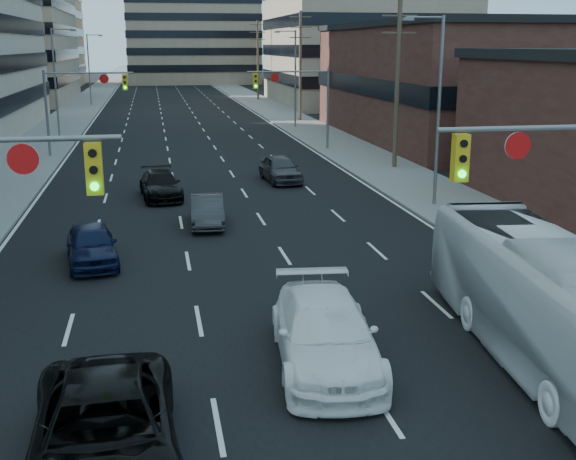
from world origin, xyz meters
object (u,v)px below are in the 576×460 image
at_px(transit_bus, 550,303).
at_px(white_van, 325,333).
at_px(black_pickup, 104,432).
at_px(sedan_blue, 91,245).

bearing_deg(transit_bus, white_van, 177.00).
height_order(black_pickup, sedan_blue, black_pickup).
relative_size(black_pickup, white_van, 1.00).
xyz_separation_m(white_van, transit_bus, (5.43, -0.82, 0.73)).
distance_m(black_pickup, white_van, 6.27).
bearing_deg(white_van, sedan_blue, 128.11).
height_order(black_pickup, white_van, white_van).
bearing_deg(white_van, transit_bus, -2.98).
height_order(white_van, sedan_blue, white_van).
bearing_deg(sedan_blue, black_pickup, -92.27).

